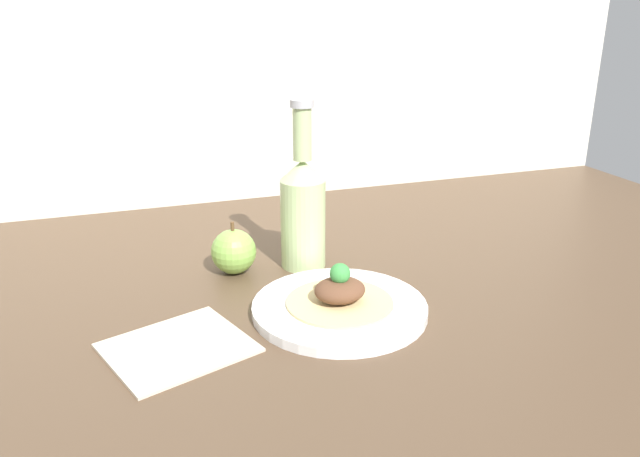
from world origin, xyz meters
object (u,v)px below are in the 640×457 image
object	(u,v)px
plate	(340,307)
cider_bottle	(303,207)
plated_food	(340,293)
apple	(234,251)

from	to	relation	value
plate	cider_bottle	size ratio (longest dim) A/B	0.90
plated_food	apple	xyz separation A→B (cm)	(-11.33, 18.84, 0.52)
plated_food	apple	bearing A→B (deg)	121.03
plated_food	apple	distance (cm)	21.99
plate	cider_bottle	bearing A→B (deg)	89.18
plated_food	cider_bottle	distance (cm)	19.37
apple	plated_food	bearing A→B (deg)	-58.97
plate	apple	xyz separation A→B (cm)	(-11.33, 18.84, 2.74)
cider_bottle	apple	distance (cm)	13.35
cider_bottle	apple	xyz separation A→B (cm)	(-11.59, 0.82, -6.58)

